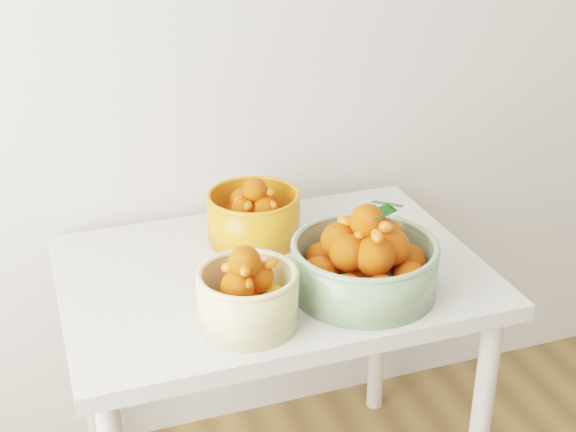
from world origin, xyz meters
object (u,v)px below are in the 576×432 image
object	(u,v)px
table	(273,302)
bowl_orange	(254,215)
bowl_cream	(247,296)
bowl_green	(364,261)

from	to	relation	value
table	bowl_orange	size ratio (longest dim) A/B	3.63
bowl_cream	bowl_green	world-z (taller)	bowl_green
bowl_cream	bowl_orange	world-z (taller)	bowl_cream
table	bowl_cream	size ratio (longest dim) A/B	4.18
bowl_green	bowl_orange	size ratio (longest dim) A/B	1.38
bowl_orange	bowl_green	bearing A→B (deg)	-63.78
bowl_cream	bowl_green	bearing A→B (deg)	9.41
bowl_cream	bowl_orange	bearing A→B (deg)	71.09
bowl_cream	bowl_green	xyz separation A→B (m)	(0.29, 0.05, 0.00)
table	bowl_green	bearing A→B (deg)	-44.84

